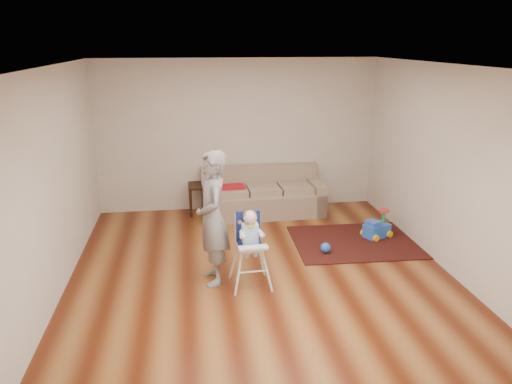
{
  "coord_description": "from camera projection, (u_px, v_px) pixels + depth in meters",
  "views": [
    {
      "loc": [
        -0.9,
        -6.05,
        2.99
      ],
      "look_at": [
        0.0,
        0.4,
        1.0
      ],
      "focal_mm": 35.0,
      "sensor_mm": 36.0,
      "label": 1
    }
  ],
  "objects": [
    {
      "name": "ground",
      "position": [
        260.0,
        271.0,
        6.72
      ],
      "size": [
        5.5,
        5.5,
        0.0
      ],
      "primitive_type": "plane",
      "color": "#4E1B09",
      "rests_on": "ground"
    },
    {
      "name": "sofa",
      "position": [
        263.0,
        192.0,
        8.83
      ],
      "size": [
        2.16,
        0.96,
        0.82
      ],
      "rotation": [
        0.0,
        0.0,
        0.04
      ],
      "color": "gray",
      "rests_on": "ground"
    },
    {
      "name": "area_rug",
      "position": [
        358.0,
        242.0,
        7.7
      ],
      "size": [
        2.03,
        1.55,
        0.02
      ],
      "primitive_type": "cube",
      "rotation": [
        0.0,
        0.0,
        -0.03
      ],
      "color": "black",
      "rests_on": "ground"
    },
    {
      "name": "toy_ball",
      "position": [
        326.0,
        248.0,
        7.26
      ],
      "size": [
        0.15,
        0.15,
        0.15
      ],
      "primitive_type": "sphere",
      "color": "blue",
      "rests_on": "area_rug"
    },
    {
      "name": "adult",
      "position": [
        213.0,
        218.0,
        6.22
      ],
      "size": [
        0.47,
        0.66,
        1.72
      ],
      "primitive_type": "imported",
      "rotation": [
        0.0,
        0.0,
        -1.47
      ],
      "color": "gray",
      "rests_on": "ground"
    },
    {
      "name": "high_chair",
      "position": [
        250.0,
        250.0,
        6.21
      ],
      "size": [
        0.49,
        0.49,
        1.01
      ],
      "rotation": [
        0.0,
        0.0,
        0.06
      ],
      "color": "silver",
      "rests_on": "ground"
    },
    {
      "name": "side_table",
      "position": [
        204.0,
        198.0,
        8.97
      ],
      "size": [
        0.53,
        0.53,
        0.53
      ],
      "primitive_type": null,
      "color": "black",
      "rests_on": "ground"
    },
    {
      "name": "room_envelope",
      "position": [
        255.0,
        127.0,
        6.67
      ],
      "size": [
        5.04,
        5.52,
        2.72
      ],
      "color": "beige",
      "rests_on": "ground"
    },
    {
      "name": "ride_on_toy",
      "position": [
        377.0,
        224.0,
        7.81
      ],
      "size": [
        0.47,
        0.42,
        0.43
      ],
      "primitive_type": null,
      "rotation": [
        0.0,
        0.0,
        0.43
      ],
      "color": "blue",
      "rests_on": "area_rug"
    }
  ]
}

